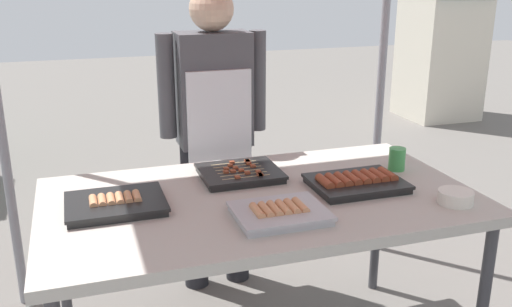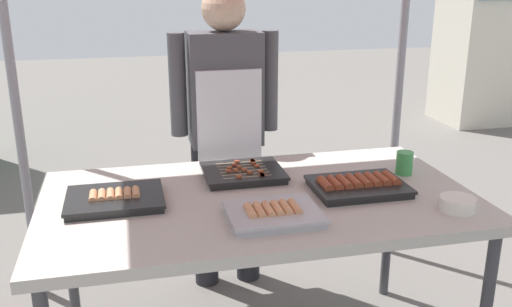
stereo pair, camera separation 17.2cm
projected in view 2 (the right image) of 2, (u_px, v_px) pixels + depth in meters
stall_table at (259, 209)px, 2.15m from camera, size 1.60×0.90×0.75m
tray_grilled_sausages at (273, 214)px, 1.93m from camera, size 0.31×0.25×0.05m
tray_meat_skewers at (243, 173)px, 2.32m from camera, size 0.32×0.28×0.04m
tray_pork_links at (358, 185)px, 2.17m from camera, size 0.35×0.27×0.05m
tray_spring_rolls at (115, 199)px, 2.05m from camera, size 0.34×0.28×0.05m
condiment_bowl at (458, 204)px, 2.00m from camera, size 0.13×0.13×0.05m
drink_cup_near_edge at (404, 163)px, 2.34m from camera, size 0.07×0.07×0.10m
vendor_woman at (225, 119)px, 2.74m from camera, size 0.52×0.22×1.49m
neighbor_stall_left at (481, 34)px, 5.88m from camera, size 0.72×0.73×1.82m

